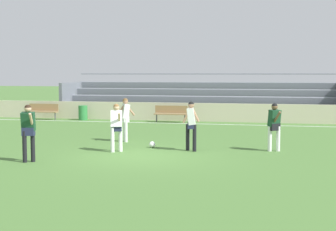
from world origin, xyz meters
The scene contains 13 objects.
ground_plane centered at (0.00, 0.00, 0.00)m, with size 160.00×160.00×0.00m, color #477033.
field_line_sideline centered at (0.00, 10.66, 0.00)m, with size 44.00×0.12×0.01m, color white.
sideline_wall centered at (0.00, 12.09, 0.51)m, with size 48.00×0.16×1.01m, color beige.
bleacher_stand centered at (-0.51, 14.74, 1.12)m, with size 16.58×3.64×2.65m.
bench_near_wall_gap centered at (-1.42, 11.21, 0.55)m, with size 1.80×0.40×0.90m.
bench_near_bin centered at (-8.96, 11.21, 0.55)m, with size 1.80×0.40×0.90m.
trash_bin centered at (-6.60, 11.41, 0.41)m, with size 0.51×0.51×0.82m, color #2D7F3D.
player_white_challenging centered at (1.40, 1.53, 1.01)m, with size 0.54×0.44×1.70m.
player_white_trailing_run centered at (-1.03, 0.77, 0.97)m, with size 0.48×0.69×1.63m.
player_dark_on_ball centered at (-2.96, -1.68, 1.03)m, with size 0.47×0.56×1.73m.
player_white_wide_left centered at (-1.50, 3.27, 1.01)m, with size 0.68×0.49×1.69m.
player_dark_wide_right centered at (4.17, 2.07, 0.97)m, with size 0.48×0.71×1.64m.
soccer_ball centered at (-0.09, 1.97, 0.11)m, with size 0.22×0.22×0.22m, color white.
Camera 1 is at (4.36, -15.25, 2.66)m, focal length 53.62 mm.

